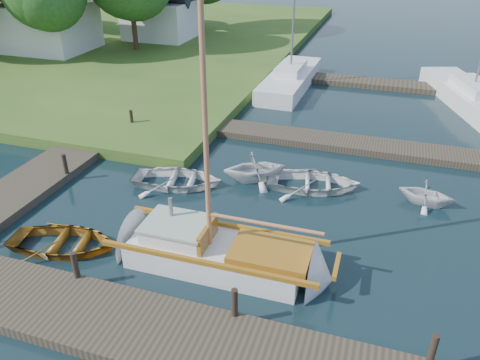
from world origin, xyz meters
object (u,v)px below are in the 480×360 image
(mooring_post_4, at_px, (65,164))
(tender_c, at_px, (313,180))
(mooring_post_2, at_px, (235,302))
(mooring_post_1, at_px, (75,265))
(tender_d, at_px, (427,191))
(marina_boat_0, at_px, (290,78))
(tender_a, at_px, (177,177))
(mooring_post_3, at_px, (433,349))
(sailboat, at_px, (222,255))
(tender_b, at_px, (255,165))
(house_c, at_px, (159,11))
(mooring_post_5, at_px, (131,118))
(marina_boat_3, at_px, (472,97))
(dinghy, at_px, (63,239))
(house_a, at_px, (45,15))

(mooring_post_4, distance_m, tender_c, 9.41)
(tender_c, bearing_deg, mooring_post_4, 94.01)
(mooring_post_2, bearing_deg, mooring_post_1, 180.00)
(tender_d, relative_size, marina_boat_0, 0.16)
(tender_a, xyz_separation_m, tender_d, (8.89, 1.49, 0.15))
(marina_boat_0, bearing_deg, mooring_post_3, -157.87)
(sailboat, xyz_separation_m, tender_a, (-3.22, 3.90, 0.00))
(tender_b, xyz_separation_m, marina_boat_0, (-1.33, 11.88, -0.06))
(sailboat, bearing_deg, tender_c, 71.61)
(mooring_post_1, relative_size, marina_boat_0, 0.07)
(mooring_post_3, bearing_deg, tender_a, 145.91)
(house_c, bearing_deg, tender_b, -54.91)
(mooring_post_4, distance_m, mooring_post_5, 5.00)
(tender_a, height_order, marina_boat_0, marina_boat_0)
(tender_d, bearing_deg, marina_boat_3, -1.28)
(mooring_post_3, bearing_deg, tender_d, 89.32)
(mooring_post_3, distance_m, marina_boat_0, 20.52)
(mooring_post_3, height_order, mooring_post_5, same)
(sailboat, xyz_separation_m, marina_boat_0, (-1.87, 17.06, 0.23))
(mooring_post_3, xyz_separation_m, sailboat, (-5.58, 2.06, -0.36))
(mooring_post_5, height_order, house_c, house_c)
(dinghy, bearing_deg, sailboat, -91.65)
(dinghy, bearing_deg, marina_boat_3, -47.31)
(dinghy, distance_m, tender_c, 8.88)
(mooring_post_1, bearing_deg, marina_boat_0, 85.36)
(mooring_post_5, bearing_deg, house_a, 139.76)
(tender_b, relative_size, marina_boat_3, 0.18)
(sailboat, relative_size, dinghy, 2.93)
(dinghy, relative_size, house_c, 0.64)
(mooring_post_2, height_order, mooring_post_3, same)
(mooring_post_3, height_order, tender_a, mooring_post_3)
(mooring_post_3, relative_size, house_c, 0.15)
(sailboat, distance_m, tender_b, 5.22)
(mooring_post_3, relative_size, tender_d, 0.42)
(mooring_post_1, bearing_deg, sailboat, 31.07)
(mooring_post_5, bearing_deg, tender_b, -21.86)
(mooring_post_4, xyz_separation_m, dinghy, (2.59, -3.71, -0.35))
(marina_boat_3, xyz_separation_m, house_c, (-22.57, 8.26, 2.00))
(mooring_post_5, height_order, tender_d, mooring_post_5)
(dinghy, height_order, marina_boat_0, marina_boat_0)
(marina_boat_0, bearing_deg, tender_a, 174.96)
(tender_d, relative_size, house_a, 0.30)
(house_c, bearing_deg, sailboat, -59.97)
(mooring_post_3, xyz_separation_m, mooring_post_5, (-13.00, 10.00, 0.00))
(marina_boat_3, bearing_deg, mooring_post_3, 153.33)
(mooring_post_1, xyz_separation_m, tender_c, (5.11, 7.32, -0.34))
(tender_a, relative_size, tender_b, 1.39)
(mooring_post_3, distance_m, tender_b, 9.48)
(mooring_post_3, height_order, house_a, house_a)
(mooring_post_3, xyz_separation_m, house_a, (-26.00, 21.00, 2.26))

